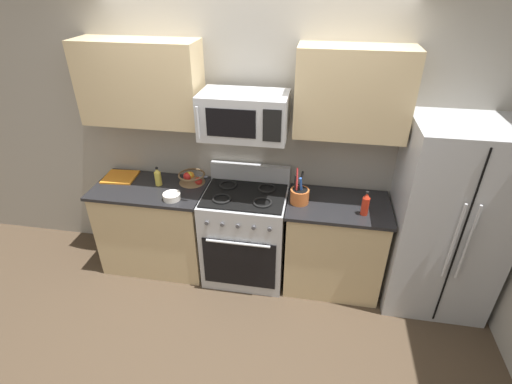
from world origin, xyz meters
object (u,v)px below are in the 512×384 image
Objects in this scene: utensil_crock at (300,195)px; prep_bowl at (172,196)px; refrigerator at (447,220)px; bottle_oil at (158,177)px; microwave at (244,115)px; bottle_hot_sauce at (365,204)px; fruit_basket at (191,177)px; cutting_board at (120,177)px; range_oven at (245,234)px; apple_loose at (199,181)px.

utensil_crock reaches higher than prep_bowl.
bottle_oil is (-2.58, 0.07, 0.14)m from refrigerator.
bottle_hot_sauce is at bearing -8.34° from microwave.
microwave reaches higher than refrigerator.
bottle_oil is (-0.29, -0.10, 0.03)m from fruit_basket.
microwave is 2.77× the size of fruit_basket.
bottle_oil is at bearing -161.02° from fruit_basket.
bottle_hot_sauce reaches higher than prep_bowl.
refrigerator reaches higher than bottle_oil.
utensil_crock is at bearing -3.67° from bottle_oil.
utensil_crock is at bearing 7.25° from prep_bowl.
cutting_board is 1.39× the size of bottle_hot_sauce.
refrigerator is 1.25m from utensil_crock.
microwave is (-0.00, 0.03, 1.18)m from range_oven.
range_oven is at bearing -89.92° from microwave.
cutting_board is (-0.80, 0.00, -0.03)m from apple_loose.
bottle_hot_sauce is (1.59, -0.28, 0.05)m from fruit_basket.
microwave reaches higher than fruit_basket.
utensil_crock is 0.98m from apple_loose.
cutting_board is 2.33m from bottle_hot_sauce.
apple_loose is 0.80m from cutting_board.
bottle_oil is at bearing -169.70° from apple_loose.
prep_bowl is at bearing -102.77° from fruit_basket.
fruit_basket reaches higher than prep_bowl.
refrigerator reaches higher than bottle_hot_sauce.
range_oven reaches higher than apple_loose.
prep_bowl is (-1.67, -0.05, -0.07)m from bottle_hot_sauce.
prep_bowl is at bearing -172.75° from utensil_crock.
microwave is 1.23m from bottle_hot_sauce.
cutting_board is at bearing 170.89° from bottle_oil.
fruit_basket is (-0.55, 0.13, -0.69)m from microwave.
cutting_board is at bearing 179.92° from apple_loose.
fruit_basket is 1.63× the size of prep_bowl.
prep_bowl is (0.64, -0.30, 0.02)m from cutting_board.
fruit_basket is 1.18× the size of bottle_hot_sauce.
microwave is 3.87× the size of bottle_oil.
refrigerator reaches higher than utensil_crock.
utensil_crock reaches higher than cutting_board.
apple_loose is (-0.96, 0.15, -0.04)m from utensil_crock.
refrigerator is 5.67× the size of cutting_board.
bottle_oil is (0.43, -0.07, 0.08)m from cutting_board.
refrigerator reaches higher than prep_bowl.
utensil_crock is 1.48× the size of bottle_hot_sauce.
refrigerator is at bearing -0.57° from range_oven.
microwave is 4.52× the size of prep_bowl.
refrigerator reaches higher than cutting_board.
refrigerator is 9.32× the size of bottle_oil.
microwave reaches higher than cutting_board.
prep_bowl is at bearing -164.46° from range_oven.
refrigerator is 1.91m from microwave.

